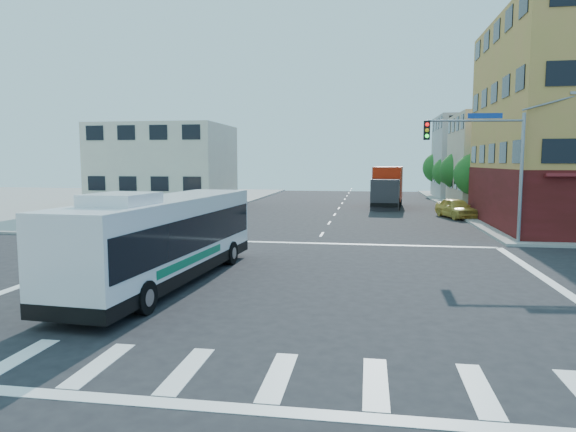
# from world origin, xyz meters

# --- Properties ---
(ground) EXTENTS (120.00, 120.00, 0.00)m
(ground) POSITION_xyz_m (0.00, 0.00, 0.00)
(ground) COLOR black
(ground) RESTS_ON ground
(sidewalk_nw) EXTENTS (50.00, 50.00, 0.15)m
(sidewalk_nw) POSITION_xyz_m (-35.00, 35.00, 0.07)
(sidewalk_nw) COLOR gray
(sidewalk_nw) RESTS_ON ground
(building_east_near) EXTENTS (12.06, 10.06, 9.00)m
(building_east_near) POSITION_xyz_m (16.98, 33.98, 4.51)
(building_east_near) COLOR #C1B393
(building_east_near) RESTS_ON ground
(building_east_far) EXTENTS (12.06, 10.06, 10.00)m
(building_east_far) POSITION_xyz_m (16.98, 47.98, 5.01)
(building_east_far) COLOR #A4A49F
(building_east_far) RESTS_ON ground
(building_west) EXTENTS (12.06, 10.06, 8.00)m
(building_west) POSITION_xyz_m (-17.02, 29.98, 4.01)
(building_west) COLOR beige
(building_west) RESTS_ON ground
(signal_mast_ne) EXTENTS (7.91, 1.13, 8.07)m
(signal_mast_ne) POSITION_xyz_m (9.08, 10.62, 4.98)
(signal_mast_ne) COLOR gray
(signal_mast_ne) RESTS_ON ground
(street_tree_a) EXTENTS (3.60, 3.60, 5.53)m
(street_tree_a) POSITION_xyz_m (11.90, 27.92, 3.59)
(street_tree_a) COLOR #3C2715
(street_tree_a) RESTS_ON ground
(street_tree_b) EXTENTS (3.80, 3.80, 5.79)m
(street_tree_b) POSITION_xyz_m (11.90, 35.92, 3.75)
(street_tree_b) COLOR #3C2715
(street_tree_b) RESTS_ON ground
(street_tree_c) EXTENTS (3.40, 3.40, 5.29)m
(street_tree_c) POSITION_xyz_m (11.90, 43.92, 3.46)
(street_tree_c) COLOR #3C2715
(street_tree_c) RESTS_ON ground
(street_tree_d) EXTENTS (4.00, 4.00, 6.03)m
(street_tree_d) POSITION_xyz_m (11.90, 51.92, 3.88)
(street_tree_d) COLOR #3C2715
(street_tree_d) RESTS_ON ground
(transit_bus) EXTENTS (3.35, 11.91, 3.48)m
(transit_bus) POSITION_xyz_m (-4.49, -0.53, 1.70)
(transit_bus) COLOR black
(transit_bus) RESTS_ON ground
(box_truck) EXTENTS (3.35, 8.97, 3.95)m
(box_truck) POSITION_xyz_m (4.59, 32.66, 1.92)
(box_truck) COLOR #29282E
(box_truck) RESTS_ON ground
(parked_car) EXTENTS (3.09, 4.96, 1.58)m
(parked_car) POSITION_xyz_m (9.66, 23.91, 0.79)
(parked_car) COLOR gold
(parked_car) RESTS_ON ground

